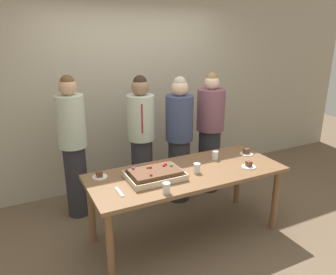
% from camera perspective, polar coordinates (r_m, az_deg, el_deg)
% --- Properties ---
extents(ground_plane, '(12.00, 12.00, 0.00)m').
position_cam_1_polar(ground_plane, '(3.82, 3.11, -16.40)').
color(ground_plane, brown).
extents(interior_back_panel, '(8.00, 0.12, 3.00)m').
position_cam_1_polar(interior_back_panel, '(4.65, -6.44, 9.86)').
color(interior_back_panel, '#B2A893').
rests_on(interior_back_panel, ground_plane).
extents(party_table, '(2.07, 0.83, 0.77)m').
position_cam_1_polar(party_table, '(3.48, 3.30, -7.18)').
color(party_table, brown).
rests_on(party_table, ground_plane).
extents(sheet_cake, '(0.55, 0.40, 0.12)m').
position_cam_1_polar(sheet_cake, '(3.27, -2.29, -6.40)').
color(sheet_cake, beige).
rests_on(sheet_cake, party_table).
extents(plated_slice_near_left, '(0.15, 0.15, 0.07)m').
position_cam_1_polar(plated_slice_near_left, '(3.99, 13.47, -2.55)').
color(plated_slice_near_left, white).
rests_on(plated_slice_near_left, party_table).
extents(plated_slice_near_right, '(0.15, 0.15, 0.07)m').
position_cam_1_polar(plated_slice_near_right, '(3.64, 13.87, -4.76)').
color(plated_slice_near_right, white).
rests_on(plated_slice_near_right, party_table).
extents(plated_slice_far_left, '(0.15, 0.15, 0.07)m').
position_cam_1_polar(plated_slice_far_left, '(3.37, -11.81, -6.47)').
color(plated_slice_far_left, white).
rests_on(plated_slice_far_left, party_table).
extents(drink_cup_nearest, '(0.07, 0.07, 0.10)m').
position_cam_1_polar(drink_cup_nearest, '(3.76, 8.21, -3.08)').
color(drink_cup_nearest, white).
rests_on(drink_cup_nearest, party_table).
extents(drink_cup_middle, '(0.07, 0.07, 0.10)m').
position_cam_1_polar(drink_cup_middle, '(2.99, -0.28, -8.77)').
color(drink_cup_middle, white).
rests_on(drink_cup_middle, party_table).
extents(drink_cup_far_end, '(0.07, 0.07, 0.10)m').
position_cam_1_polar(drink_cup_far_end, '(3.41, 5.04, -5.31)').
color(drink_cup_far_end, white).
rests_on(drink_cup_far_end, party_table).
extents(cake_server_utensil, '(0.03, 0.20, 0.01)m').
position_cam_1_polar(cake_server_utensil, '(3.06, -8.45, -9.32)').
color(cake_server_utensil, silver).
rests_on(cake_server_utensil, party_table).
extents(person_serving_front, '(0.33, 0.33, 1.67)m').
position_cam_1_polar(person_serving_front, '(4.07, -4.63, -0.41)').
color(person_serving_front, '#28282D').
rests_on(person_serving_front, ground_plane).
extents(person_green_shirt_behind, '(0.32, 0.32, 1.71)m').
position_cam_1_polar(person_green_shirt_behind, '(3.95, -16.15, -1.38)').
color(person_green_shirt_behind, '#28282D').
rests_on(person_green_shirt_behind, ground_plane).
extents(person_striped_tie_right, '(0.37, 0.37, 1.65)m').
position_cam_1_polar(person_striped_tie_right, '(4.48, 7.29, 0.90)').
color(person_striped_tie_right, '#28282D').
rests_on(person_striped_tie_right, ground_plane).
extents(person_far_right_suit, '(0.35, 0.35, 1.64)m').
position_cam_1_polar(person_far_right_suit, '(4.17, 1.96, -0.24)').
color(person_far_right_suit, '#28282D').
rests_on(person_far_right_suit, ground_plane).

